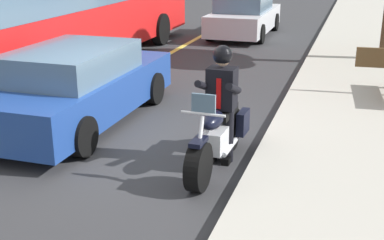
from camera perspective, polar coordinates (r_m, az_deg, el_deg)
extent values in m
plane|color=#333335|center=(8.39, -6.50, -2.77)|extent=(80.00, 80.00, 0.00)
cube|color=#E5DB4C|center=(9.35, -17.76, -1.25)|extent=(60.00, 0.16, 0.01)
cylinder|color=black|center=(6.73, 0.71, -5.19)|extent=(0.66, 0.22, 0.66)
cylinder|color=black|center=(8.11, 4.20, -0.97)|extent=(0.66, 0.22, 0.66)
cube|color=silver|center=(7.40, 2.69, -2.17)|extent=(0.57, 0.29, 0.32)
ellipsoid|color=black|center=(7.10, 2.27, -0.01)|extent=(0.57, 0.29, 0.24)
cube|color=black|center=(7.62, 3.48, 0.97)|extent=(0.71, 0.30, 0.12)
cube|color=black|center=(7.97, 5.66, -0.25)|extent=(0.40, 0.13, 0.36)
cube|color=black|center=(8.07, 2.62, 0.09)|extent=(0.40, 0.13, 0.36)
cylinder|color=silver|center=(6.64, 0.78, -3.00)|extent=(0.35, 0.06, 0.76)
cylinder|color=silver|center=(6.65, 1.23, 0.69)|extent=(0.05, 0.60, 0.04)
cube|color=black|center=(6.60, 0.73, -2.41)|extent=(0.36, 0.17, 0.06)
cylinder|color=silver|center=(7.69, 4.45, -2.67)|extent=(0.90, 0.10, 0.08)
cube|color=slate|center=(6.63, 1.29, 1.72)|extent=(0.05, 0.32, 0.28)
cylinder|color=black|center=(7.60, 4.10, -1.64)|extent=(0.14, 0.14, 0.84)
cube|color=black|center=(7.68, 3.91, -4.37)|extent=(0.26, 0.12, 0.10)
cylinder|color=black|center=(7.66, 2.36, -1.44)|extent=(0.14, 0.14, 0.84)
cube|color=black|center=(7.74, 2.20, -4.15)|extent=(0.26, 0.12, 0.10)
cube|color=black|center=(7.41, 3.33, 3.54)|extent=(0.33, 0.41, 0.60)
cube|color=red|center=(7.28, 2.97, 2.93)|extent=(0.03, 0.07, 0.44)
cylinder|color=black|center=(7.18, 4.63, 3.49)|extent=(0.55, 0.11, 0.28)
cylinder|color=black|center=(7.29, 1.28, 3.80)|extent=(0.55, 0.11, 0.28)
sphere|color=tan|center=(7.31, 3.39, 6.79)|extent=(0.22, 0.22, 0.22)
sphere|color=black|center=(7.30, 3.40, 7.18)|extent=(0.28, 0.28, 0.28)
cylinder|color=black|center=(10.92, -16.55, 4.41)|extent=(1.00, 0.30, 1.00)
cylinder|color=black|center=(16.85, -3.50, 10.00)|extent=(1.00, 0.30, 1.00)
cylinder|color=black|center=(17.85, -10.82, 10.20)|extent=(1.00, 0.30, 1.00)
cube|color=navy|center=(9.50, -12.32, 3.00)|extent=(4.60, 1.80, 0.70)
cube|color=slate|center=(9.20, -13.17, 5.96)|extent=(2.40, 1.60, 0.60)
cylinder|color=black|center=(11.19, -12.36, 4.14)|extent=(0.64, 0.22, 0.64)
cylinder|color=black|center=(10.45, -4.24, 3.51)|extent=(0.64, 0.22, 0.64)
cylinder|color=black|center=(7.97, -12.03, -1.79)|extent=(0.64, 0.22, 0.64)
cube|color=silver|center=(18.67, 5.84, 10.95)|extent=(4.60, 1.80, 0.70)
cube|color=slate|center=(18.41, 5.76, 12.57)|extent=(2.40, 1.60, 0.60)
cylinder|color=black|center=(20.29, 4.32, 10.96)|extent=(0.64, 0.22, 0.64)
cylinder|color=black|center=(19.96, 9.15, 10.65)|extent=(0.64, 0.22, 0.64)
cylinder|color=black|center=(17.51, 2.02, 9.76)|extent=(0.64, 0.22, 0.64)
cylinder|color=black|center=(17.13, 7.57, 9.41)|extent=(0.64, 0.22, 0.64)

